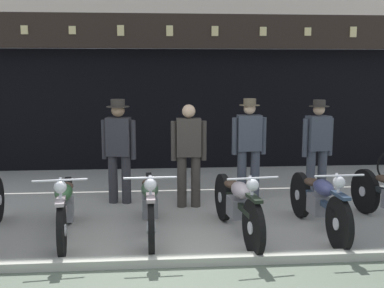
{
  "coord_description": "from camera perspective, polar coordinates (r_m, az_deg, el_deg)",
  "views": [
    {
      "loc": [
        -0.3,
        -4.91,
        2.17
      ],
      "look_at": [
        0.3,
        2.72,
        0.95
      ],
      "focal_mm": 43.99,
      "sensor_mm": 36.0,
      "label": 1
    }
  ],
  "objects": [
    {
      "name": "advert_board_far",
      "position": [
        10.75,
        11.77,
        5.49
      ],
      "size": [
        0.76,
        0.03,
        1.11
      ],
      "color": "silver"
    },
    {
      "name": "salesman_right",
      "position": [
        7.65,
        6.91,
        -0.22
      ],
      "size": [
        0.56,
        0.32,
        1.71
      ],
      "rotation": [
        0.0,
        0.0,
        3.16
      ],
      "color": "#3D424C",
      "rests_on": "ground"
    },
    {
      "name": "motorcycle_center_left",
      "position": [
        6.23,
        -5.13,
        -7.13
      ],
      "size": [
        0.62,
        2.08,
        0.93
      ],
      "rotation": [
        0.0,
        0.0,
        3.17
      ],
      "color": "black",
      "rests_on": "ground"
    },
    {
      "name": "motorcycle_center",
      "position": [
        6.19,
        5.49,
        -7.26
      ],
      "size": [
        0.62,
        2.03,
        0.93
      ],
      "rotation": [
        0.0,
        0.0,
        3.26
      ],
      "color": "black",
      "rests_on": "ground"
    },
    {
      "name": "motorcycle_left",
      "position": [
        6.31,
        -15.13,
        -7.29
      ],
      "size": [
        0.62,
        1.97,
        0.92
      ],
      "rotation": [
        0.0,
        0.0,
        3.26
      ],
      "color": "black",
      "rests_on": "ground"
    },
    {
      "name": "shop_facade",
      "position": [
        11.91,
        -3.06,
        7.12
      ],
      "size": [
        11.92,
        4.42,
        6.65
      ],
      "color": "black",
      "rests_on": "ground"
    },
    {
      "name": "motorcycle_center_right",
      "position": [
        6.52,
        15.09,
        -6.7
      ],
      "size": [
        0.62,
        2.0,
        0.93
      ],
      "rotation": [
        0.0,
        0.0,
        3.19
      ],
      "color": "black",
      "rests_on": "ground"
    },
    {
      "name": "advert_board_near",
      "position": [
        10.47,
        5.22,
        6.21
      ],
      "size": [
        0.66,
        0.03,
        0.88
      ],
      "color": "silver"
    },
    {
      "name": "assistant_far_right",
      "position": [
        8.11,
        14.97,
        -0.1
      ],
      "size": [
        0.55,
        0.33,
        1.67
      ],
      "rotation": [
        0.0,
        0.0,
        3.36
      ],
      "color": "#3D424C",
      "rests_on": "ground"
    },
    {
      "name": "shopkeeper_center",
      "position": [
        7.37,
        -0.4,
        -0.85
      ],
      "size": [
        0.56,
        0.25,
        1.63
      ],
      "rotation": [
        0.0,
        0.0,
        3.12
      ],
      "color": "#38332D",
      "rests_on": "ground"
    },
    {
      "name": "salesman_left",
      "position": [
        7.67,
        -8.86,
        -0.22
      ],
      "size": [
        0.55,
        0.36,
        1.7
      ],
      "rotation": [
        0.0,
        0.0,
        2.97
      ],
      "color": "#2D2D33",
      "rests_on": "ground"
    }
  ]
}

